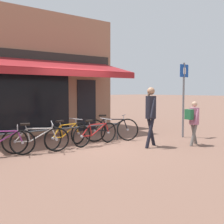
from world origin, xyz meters
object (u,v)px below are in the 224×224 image
(bicycle_black, at_px, (111,129))
(pedestrian_adult, at_px, (151,110))
(bicycle_orange, at_px, (66,135))
(bicycle_red, at_px, (96,133))
(parking_sign, at_px, (184,92))
(bicycle_silver, at_px, (36,140))
(pedestrian_child, at_px, (193,118))
(bicycle_purple, at_px, (1,143))

(bicycle_black, xyz_separation_m, pedestrian_adult, (0.32, -1.47, 0.71))
(pedestrian_adult, bearing_deg, bicycle_orange, 142.08)
(bicycle_red, xyz_separation_m, parking_sign, (3.26, -0.75, 1.24))
(bicycle_silver, distance_m, parking_sign, 5.35)
(bicycle_silver, bearing_deg, pedestrian_adult, -1.96)
(bicycle_black, xyz_separation_m, parking_sign, (2.46, -1.01, 1.21))
(pedestrian_child, bearing_deg, bicycle_black, 134.13)
(bicycle_silver, xyz_separation_m, bicycle_orange, (1.03, 0.22, 0.00))
(bicycle_purple, height_order, bicycle_orange, bicycle_orange)
(bicycle_black, bearing_deg, pedestrian_adult, -49.87)
(bicycle_orange, relative_size, bicycle_black, 0.99)
(bicycle_silver, distance_m, pedestrian_child, 4.63)
(parking_sign, bearing_deg, bicycle_red, 166.98)
(bicycle_silver, relative_size, parking_sign, 0.64)
(bicycle_purple, distance_m, parking_sign, 6.21)
(bicycle_silver, relative_size, bicycle_black, 0.98)
(bicycle_purple, bearing_deg, pedestrian_adult, -0.30)
(bicycle_orange, distance_m, parking_sign, 4.42)
(bicycle_orange, distance_m, bicycle_black, 1.65)
(bicycle_red, height_order, pedestrian_adult, pedestrian_adult)
(bicycle_red, distance_m, pedestrian_child, 3.00)
(bicycle_black, relative_size, pedestrian_child, 1.26)
(bicycle_black, bearing_deg, parking_sign, 5.70)
(bicycle_orange, height_order, bicycle_red, bicycle_orange)
(bicycle_purple, relative_size, bicycle_silver, 0.96)
(bicycle_red, distance_m, parking_sign, 3.57)
(bicycle_red, height_order, pedestrian_child, pedestrian_child)
(bicycle_purple, bearing_deg, bicycle_silver, 8.52)
(bicycle_silver, bearing_deg, bicycle_orange, 33.53)
(bicycle_orange, distance_m, pedestrian_child, 3.85)
(parking_sign, bearing_deg, pedestrian_adult, -167.78)
(bicycle_orange, height_order, parking_sign, parking_sign)
(parking_sign, bearing_deg, pedestrian_child, -130.92)
(bicycle_purple, bearing_deg, bicycle_orange, 21.83)
(pedestrian_child, relative_size, parking_sign, 0.51)
(bicycle_black, bearing_deg, bicycle_purple, -152.02)
(bicycle_red, bearing_deg, pedestrian_child, -45.20)
(pedestrian_adult, height_order, parking_sign, parking_sign)
(bicycle_purple, distance_m, bicycle_black, 3.54)
(bicycle_purple, relative_size, bicycle_black, 0.94)
(bicycle_orange, bearing_deg, parking_sign, -32.58)
(pedestrian_child, bearing_deg, bicycle_purple, 166.00)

